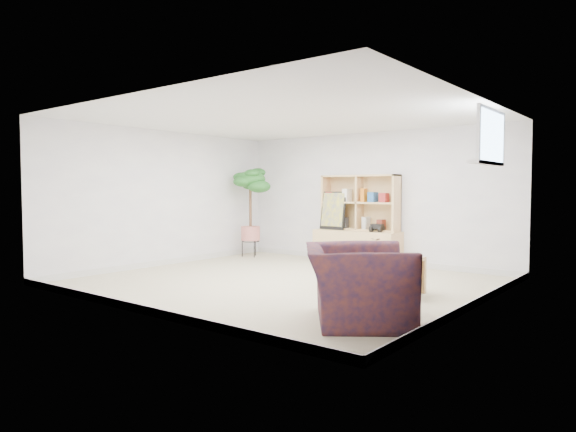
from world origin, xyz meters
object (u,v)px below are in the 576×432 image
Objects in this scene: armchair at (357,279)px; coffee_table at (375,274)px; storage_unit at (357,219)px; floor_tree at (250,212)px.

coffee_table is at bearing -14.81° from armchair.
storage_unit is at bearing 121.95° from coffee_table.
storage_unit reaches higher than coffee_table.
floor_tree is at bearing -167.78° from storage_unit.
floor_tree is 5.30m from armchair.
storage_unit is 0.90× the size of floor_tree.
storage_unit reaches higher than armchair.
storage_unit is at bearing -6.16° from armchair.
coffee_table is 0.65× the size of floor_tree.
floor_tree is at bearing 152.41° from coffee_table.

